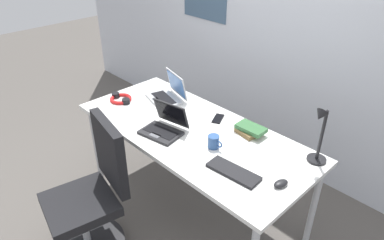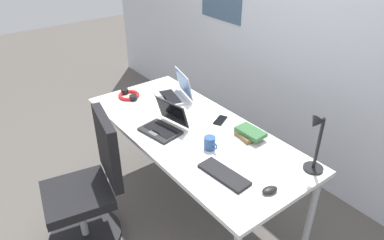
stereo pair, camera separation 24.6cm
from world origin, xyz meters
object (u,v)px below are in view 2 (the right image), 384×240
cell_phone (220,120)px  headphones (129,95)px  laptop_far_corner (174,93)px  book_stack (249,133)px  desk_lamp (315,144)px  laptop_mid_desk (164,125)px  computer_mouse (270,190)px  pill_bottle (179,114)px  coffee_mug (210,143)px  office_chair (89,193)px  external_keyboard (224,174)px

cell_phone → headphones: bearing=178.1°
laptop_far_corner → cell_phone: size_ratio=2.60×
cell_phone → book_stack: 0.29m
desk_lamp → laptop_mid_desk: 1.03m
computer_mouse → pill_bottle: size_ratio=1.22×
coffee_mug → office_chair: size_ratio=0.12×
laptop_mid_desk → coffee_mug: size_ratio=2.81×
laptop_far_corner → coffee_mug: 0.77m
laptop_mid_desk → external_keyboard: laptop_mid_desk is taller
computer_mouse → headphones: (-1.52, -0.05, -0.00)m
cell_phone → book_stack: bearing=-24.4°
external_keyboard → office_chair: size_ratio=0.34×
laptop_far_corner → pill_bottle: 0.34m
external_keyboard → book_stack: size_ratio=1.60×
external_keyboard → office_chair: 0.99m
computer_mouse → pill_bottle: bearing=-172.5°
book_stack → office_chair: office_chair is taller
cell_phone → office_chair: office_chair is taller
computer_mouse → laptop_mid_desk: bearing=-161.1°
external_keyboard → office_chair: bearing=-146.1°
laptop_far_corner → office_chair: size_ratio=0.36×
pill_bottle → computer_mouse: bearing=-4.5°
computer_mouse → coffee_mug: size_ratio=0.85×
laptop_far_corner → book_stack: size_ratio=1.72×
desk_lamp → computer_mouse: size_ratio=4.17×
computer_mouse → office_chair: (-0.98, -0.69, -0.36)m
pill_bottle → desk_lamp: bearing=14.4°
computer_mouse → coffee_mug: (-0.52, 0.00, 0.03)m
laptop_mid_desk → pill_bottle: (-0.07, 0.18, -0.00)m
cell_phone → office_chair: size_ratio=0.14×
office_chair → headphones: bearing=130.0°
laptop_mid_desk → pill_bottle: laptop_mid_desk is taller
desk_lamp → book_stack: size_ratio=1.94×
book_stack → laptop_far_corner: bearing=-174.9°
pill_bottle → cell_phone: bearing=45.7°
headphones → book_stack: 1.11m
laptop_mid_desk → cell_phone: (0.15, 0.40, -0.04)m
headphones → office_chair: size_ratio=0.22×
computer_mouse → cell_phone: bearing=170.5°
desk_lamp → coffee_mug: (-0.54, -0.33, -0.15)m
external_keyboard → computer_mouse: bearing=17.3°
pill_bottle → coffee_mug: size_ratio=0.70×
book_stack → coffee_mug: coffee_mug is taller
book_stack → coffee_mug: size_ratio=1.82×
headphones → office_chair: bearing=-50.0°
laptop_mid_desk → book_stack: bearing=43.7°
coffee_mug → headphones: bearing=-176.6°
desk_lamp → laptop_far_corner: bearing=-175.8°
computer_mouse → headphones: headphones is taller
laptop_far_corner → headphones: 0.39m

